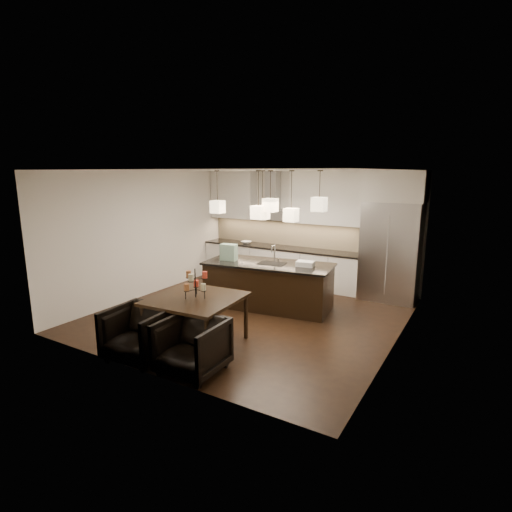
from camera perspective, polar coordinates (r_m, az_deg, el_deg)
The scene contains 37 objects.
floor at distance 7.99m, azimuth -0.74°, elevation -8.42°, with size 5.50×5.50×0.02m, color black.
ceiling at distance 7.49m, azimuth -0.80°, elevation 12.24°, with size 5.50×5.50×0.02m, color white.
wall_back at distance 10.05m, azimuth 7.48°, elevation 3.99°, with size 5.50×0.02×2.80m, color silver.
wall_front at distance 5.51m, azimuth -15.92°, elevation -2.92°, with size 5.50×0.02×2.80m, color silver.
wall_left at distance 9.34m, azimuth -15.40°, elevation 3.07°, with size 0.02×5.50×2.80m, color silver.
wall_right at distance 6.64m, azimuth 20.02°, elevation -0.70°, with size 0.02×5.50×2.80m, color silver.
refrigerator at distance 9.12m, azimuth 18.67°, elevation 0.58°, with size 1.20×0.72×2.15m, color #B7B7BA.
fridge_panel at distance 8.96m, azimuth 19.27°, elevation 9.39°, with size 1.26×0.72×0.65m, color silver.
lower_cabinets at distance 10.19m, azimuth 3.37°, elevation -1.31°, with size 4.21×0.62×0.88m, color silver.
countertop at distance 10.09m, azimuth 3.40°, elevation 1.23°, with size 4.21×0.66×0.04m, color black.
backsplash at distance 10.30m, azimuth 4.19°, elevation 3.33°, with size 4.21×0.02×0.63m, color beige.
upper_cab_left at distance 10.81m, azimuth -3.22°, elevation 8.75°, with size 1.25×0.35×1.25m, color silver.
upper_cab_right at distance 9.59m, azimuth 10.22°, elevation 8.19°, with size 1.86×0.35×1.25m, color silver.
hood_canopy at distance 10.16m, azimuth 2.08°, elevation 5.99°, with size 0.90×0.52×0.24m, color #B7B7BA.
hood_chimney at distance 10.21m, azimuth 2.40°, elevation 9.39°, with size 0.30×0.28×0.96m, color #B7B7BA.
fruit_bowl at distance 10.51m, azimuth -1.40°, elevation 1.96°, with size 0.26×0.26×0.06m, color silver.
island_body at distance 8.32m, azimuth 1.77°, elevation -4.28°, with size 2.54×1.02×0.89m, color black.
island_top at distance 8.21m, azimuth 1.79°, elevation -1.14°, with size 2.62×1.10×0.04m, color black.
faucet at distance 8.22m, azimuth 2.71°, elevation 0.39°, with size 0.10×0.24×0.39m, color silver, non-canonical shape.
tote_bag at distance 8.44m, azimuth -3.92°, elevation 0.55°, with size 0.35×0.18×0.35m, color #16533D.
food_container at distance 7.96m, azimuth 7.06°, elevation -1.11°, with size 0.35×0.24×0.10m, color silver.
dining_table at distance 6.61m, azimuth -8.49°, elevation -9.18°, with size 1.34×1.34×0.80m, color black, non-canonical shape.
candelabra at distance 6.41m, azimuth -8.66°, elevation -3.85°, with size 0.39×0.39×0.47m, color black, non-canonical shape.
candle_a at distance 6.34m, azimuth -7.54°, elevation -4.41°, with size 0.08×0.08×0.11m, color beige.
candle_b at distance 6.57m, azimuth -8.54°, elevation -3.87°, with size 0.08×0.08×0.11m, color red.
candle_c at distance 6.37m, azimuth -9.87°, elevation -4.42°, with size 0.08×0.08×0.11m, color #AF6839.
candle_d at distance 6.39m, azimuth -7.34°, elevation -2.69°, with size 0.08×0.08×0.11m, color red.
candle_e at distance 6.48m, azimuth -9.60°, elevation -2.56°, with size 0.08×0.08×0.11m, color #AF6839.
candle_f at distance 6.26m, azimuth -9.27°, elevation -3.06°, with size 0.08×0.08×0.11m, color beige.
armchair_left at distance 6.32m, azimuth -16.38°, elevation -10.56°, with size 0.86×0.88×0.80m, color black.
armchair_right at distance 5.75m, azimuth -9.14°, elevation -12.63°, with size 0.84×0.86×0.78m, color black.
pendant_a at distance 8.43m, azimuth -5.50°, elevation 7.01°, with size 0.24×0.24×0.26m, color beige.
pendant_b at distance 8.36m, azimuth 0.93°, elevation 6.15°, with size 0.24×0.24×0.26m, color beige.
pendant_c at distance 7.83m, azimuth 2.06°, elevation 7.28°, with size 0.24×0.24×0.26m, color beige.
pendant_d at distance 7.86m, azimuth 5.03°, elevation 5.86°, with size 0.24×0.24×0.26m, color beige.
pendant_e at distance 7.49m, azimuth 9.01°, elevation 7.31°, with size 0.24×0.24×0.26m, color beige.
pendant_f at distance 7.83m, azimuth 0.35°, elevation 6.24°, with size 0.24×0.24×0.26m, color beige.
Camera 1 is at (3.91, -6.39, 2.77)m, focal length 28.00 mm.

